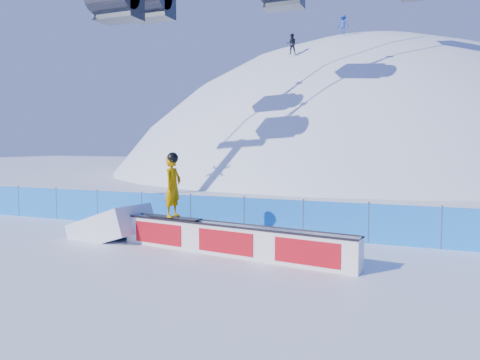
% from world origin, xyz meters
% --- Properties ---
extents(ground, '(160.00, 160.00, 0.00)m').
position_xyz_m(ground, '(0.00, 0.00, 0.00)').
color(ground, white).
rests_on(ground, ground).
extents(snow_hill, '(64.00, 64.00, 64.00)m').
position_xyz_m(snow_hill, '(0.00, 42.00, -18.00)').
color(snow_hill, white).
rests_on(snow_hill, ground).
extents(safety_fence, '(22.05, 0.05, 1.30)m').
position_xyz_m(safety_fence, '(0.00, 4.50, 0.60)').
color(safety_fence, blue).
rests_on(safety_fence, ground).
extents(rail_box, '(7.08, 1.56, 0.85)m').
position_xyz_m(rail_box, '(1.76, 1.56, 0.42)').
color(rail_box, white).
rests_on(rail_box, ground).
extents(snow_ramp, '(2.69, 1.91, 1.55)m').
position_xyz_m(snow_ramp, '(-2.61, 2.22, 0.00)').
color(snow_ramp, white).
rests_on(snow_ramp, ground).
extents(snowboarder, '(1.83, 0.66, 1.89)m').
position_xyz_m(snowboarder, '(-0.13, 1.85, 1.78)').
color(snowboarder, black).
rests_on(snowboarder, rail_box).
extents(distant_skiers, '(18.16, 7.88, 7.88)m').
position_xyz_m(distant_skiers, '(3.58, 29.41, 10.88)').
color(distant_skiers, black).
rests_on(distant_skiers, ground).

